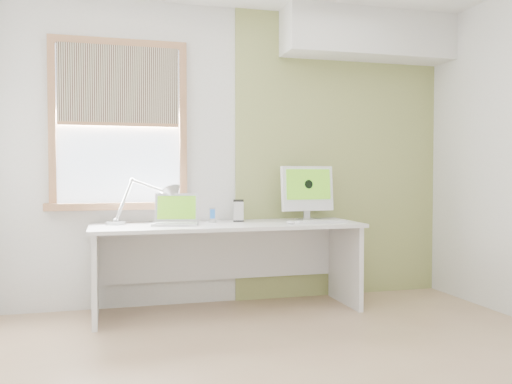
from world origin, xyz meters
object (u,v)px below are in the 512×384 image
object	(u,v)px
desk	(226,246)
desk_lamp	(162,199)
laptop	(176,217)
imac	(307,190)
external_drive	(238,211)

from	to	relation	value
desk	desk_lamp	bearing A→B (deg)	168.32
desk	laptop	world-z (taller)	laptop
desk	imac	distance (m)	0.90
laptop	external_drive	bearing A→B (deg)	15.84
desk_lamp	imac	bearing A→B (deg)	0.08
imac	desk_lamp	bearing A→B (deg)	-179.92
laptop	imac	size ratio (longest dim) A/B	0.83
desk_lamp	external_drive	xyz separation A→B (m)	(0.65, 0.02, -0.11)
laptop	external_drive	distance (m)	0.58
desk_lamp	imac	xyz separation A→B (m)	(1.28, 0.00, 0.07)
external_drive	laptop	bearing A→B (deg)	-164.16
external_drive	imac	distance (m)	0.65
imac	laptop	bearing A→B (deg)	-173.46
desk_lamp	external_drive	bearing A→B (deg)	2.16
desk	laptop	xyz separation A→B (m)	(-0.42, -0.03, 0.26)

